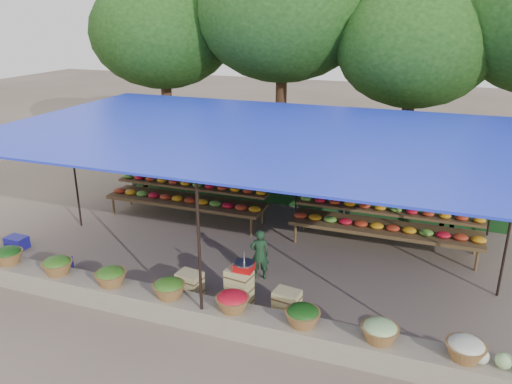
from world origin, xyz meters
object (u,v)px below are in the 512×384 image
(crate_counter, at_px, (238,292))
(blue_crate_front, at_px, (60,266))
(blue_crate_back, at_px, (17,242))
(vendor_seated, at_px, (260,254))
(weighing_scale, at_px, (244,266))

(crate_counter, height_order, blue_crate_front, crate_counter)
(blue_crate_front, bearing_deg, blue_crate_back, 142.26)
(vendor_seated, bearing_deg, blue_crate_back, -16.91)
(blue_crate_front, xyz_separation_m, blue_crate_back, (-1.68, 0.57, -0.00))
(crate_counter, xyz_separation_m, blue_crate_front, (-3.95, -0.07, -0.17))
(weighing_scale, height_order, vendor_seated, weighing_scale)
(weighing_scale, relative_size, vendor_seated, 0.35)
(crate_counter, bearing_deg, blue_crate_front, -178.93)
(crate_counter, relative_size, blue_crate_back, 5.18)
(weighing_scale, distance_m, blue_crate_back, 5.83)
(vendor_seated, height_order, blue_crate_back, vendor_seated)
(crate_counter, xyz_separation_m, vendor_seated, (0.02, 1.12, 0.22))
(blue_crate_front, bearing_deg, vendor_seated, -2.39)
(vendor_seated, bearing_deg, crate_counter, 65.83)
(crate_counter, distance_m, blue_crate_front, 3.96)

